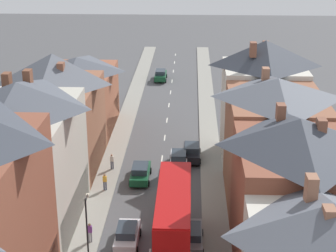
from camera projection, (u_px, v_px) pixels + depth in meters
pavement_left at (116, 150)px, 60.80m from camera, size 2.20×104.00×0.14m
pavement_right at (210, 152)px, 60.40m from camera, size 2.20×104.00×0.14m
centre_line_dashes at (162, 159)px, 58.75m from camera, size 0.14×97.80×0.01m
terrace_row_left at (5, 184)px, 39.76m from camera, size 8.00×62.13×14.60m
terrace_row_right at (304, 222)px, 35.27m from camera, size 8.00×54.16×13.53m
double_decker_bus_lead at (174, 222)px, 41.02m from camera, size 2.74×10.80×5.30m
car_near_silver at (140, 172)px, 53.73m from camera, size 1.90×4.54×1.60m
car_parked_left_a at (192, 152)px, 58.38m from camera, size 1.90×4.51×1.68m
car_parked_right_a at (191, 237)px, 42.77m from camera, size 1.90×4.55×1.70m
car_mid_black at (161, 75)px, 87.07m from camera, size 1.90×4.60×1.67m
car_parked_left_b at (179, 159)px, 56.60m from camera, size 1.90×4.37×1.64m
car_mid_white at (127, 235)px, 42.94m from camera, size 1.90×4.18×1.69m
pedestrian_mid_right at (90, 232)px, 43.10m from camera, size 0.36×0.22×1.61m
pedestrian_far_left at (105, 181)px, 51.41m from camera, size 0.36×0.22×1.61m
pedestrian_far_right at (112, 161)px, 55.73m from camera, size 0.36×0.22×1.61m
street_lamp at (87, 227)px, 39.52m from camera, size 0.20×1.12×5.50m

